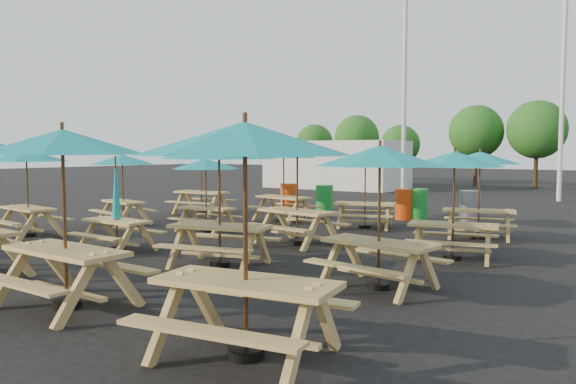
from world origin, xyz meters
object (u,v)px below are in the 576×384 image
Objects in this scene: picnic_unit_1 at (26,160)px; picnic_unit_14 at (454,165)px; picnic_unit_3 at (201,154)px; waste_bin_0 at (288,197)px; picnic_unit_11 at (365,162)px; waste_bin_1 at (324,199)px; picnic_unit_10 at (297,155)px; picnic_unit_7 at (284,157)px; picnic_unit_12 at (245,152)px; picnic_unit_9 at (219,157)px; picnic_unit_5 at (117,212)px; waste_bin_2 at (404,204)px; waste_bin_3 at (418,204)px; picnic_unit_2 at (122,163)px; waste_bin_4 at (470,207)px; picnic_unit_13 at (380,164)px; picnic_unit_8 at (63,152)px; picnic_unit_6 at (206,168)px; picnic_unit_15 at (480,163)px.

picnic_unit_14 is at bearing 24.34° from picnic_unit_1.
waste_bin_0 is (1.65, 2.97, -1.60)m from picnic_unit_3.
waste_bin_1 is at bearing 118.45° from picnic_unit_11.
picnic_unit_10 reaches higher than waste_bin_1.
picnic_unit_7 is 11.77m from picnic_unit_12.
picnic_unit_1 is at bearing 164.90° from picnic_unit_9.
picnic_unit_7 is 2.40× the size of waste_bin_1.
picnic_unit_9 is (3.00, 0.05, 1.24)m from picnic_unit_5.
waste_bin_3 is at bearing 29.60° from waste_bin_2.
picnic_unit_7 reaches higher than picnic_unit_2.
picnic_unit_11 reaches higher than waste_bin_4.
picnic_unit_7 is at bearing 161.71° from picnic_unit_11.
picnic_unit_5 is at bearing -123.93° from picnic_unit_10.
picnic_unit_11 is 10.51m from picnic_unit_12.
picnic_unit_13 is at bearing -69.31° from waste_bin_2.
picnic_unit_14 is (3.64, -3.19, 0.03)m from picnic_unit_11.
picnic_unit_11 is 4.84m from picnic_unit_14.
picnic_unit_8 is 2.57× the size of waste_bin_2.
picnic_unit_3 reaches higher than picnic_unit_6.
picnic_unit_11 is at bearing 39.43° from picnic_unit_6.
picnic_unit_14 is (10.09, 3.25, -0.05)m from picnic_unit_1.
picnic_unit_12 reaches higher than picnic_unit_3.
picnic_unit_7 is at bearing 140.49° from picnic_unit_14.
picnic_unit_10 is (-0.22, 2.99, 0.02)m from picnic_unit_9.
picnic_unit_3 is 1.15× the size of picnic_unit_5.
waste_bin_2 is (-3.36, 8.89, -1.53)m from picnic_unit_13.
waste_bin_0 and waste_bin_1 have the same top height.
picnic_unit_1 is at bearing -125.98° from waste_bin_2.
picnic_unit_10 reaches higher than picnic_unit_1.
picnic_unit_14 is at bearing 93.54° from picnic_unit_13.
picnic_unit_6 is 6.31m from waste_bin_0.
waste_bin_0 is (1.78, 6.24, -1.35)m from picnic_unit_2.
waste_bin_1 is at bearing 175.74° from waste_bin_2.
picnic_unit_15 is 2.52× the size of waste_bin_2.
picnic_unit_9 is 1.07× the size of picnic_unit_11.
picnic_unit_11 is at bearing 98.03° from picnic_unit_10.
picnic_unit_14 is at bearing -99.55° from picnic_unit_15.
picnic_unit_12 reaches higher than picnic_unit_5.
waste_bin_2 is (6.55, 6.00, -1.35)m from picnic_unit_2.
picnic_unit_6 is at bearing -89.69° from picnic_unit_7.
picnic_unit_1 reaches higher than waste_bin_2.
picnic_unit_3 is 11.73m from picnic_unit_8.
picnic_unit_12 reaches higher than waste_bin_3.
picnic_unit_1 is 0.96× the size of picnic_unit_7.
picnic_unit_6 is (3.08, -3.04, -0.34)m from picnic_unit_3.
picnic_unit_7 is 3.26m from waste_bin_1.
picnic_unit_10 reaches higher than picnic_unit_7.
picnic_unit_3 is 2.45× the size of waste_bin_2.
picnic_unit_6 is 9.59m from picnic_unit_12.
picnic_unit_10 is 4.49m from picnic_unit_13.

